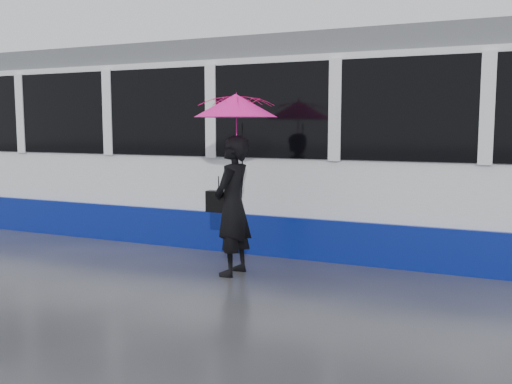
% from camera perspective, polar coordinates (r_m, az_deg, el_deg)
% --- Properties ---
extents(ground, '(90.00, 90.00, 0.00)m').
position_cam_1_polar(ground, '(7.73, -3.41, -8.22)').
color(ground, '#2A2A2F').
rests_on(ground, ground).
extents(rails, '(34.00, 1.51, 0.02)m').
position_cam_1_polar(rails, '(9.95, 3.32, -4.79)').
color(rails, '#3F3D38').
rests_on(rails, ground).
extents(woman, '(0.45, 0.68, 1.85)m').
position_cam_1_polar(woman, '(7.55, -2.35, -1.39)').
color(woman, black).
rests_on(woman, ground).
extents(umbrella, '(1.10, 1.10, 1.25)m').
position_cam_1_polar(umbrella, '(7.45, -2.04, 7.02)').
color(umbrella, '#EC1375').
rests_on(umbrella, ground).
extents(handbag, '(0.33, 0.15, 0.47)m').
position_cam_1_polar(handbag, '(7.66, -3.75, -0.95)').
color(handbag, black).
rests_on(handbag, ground).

